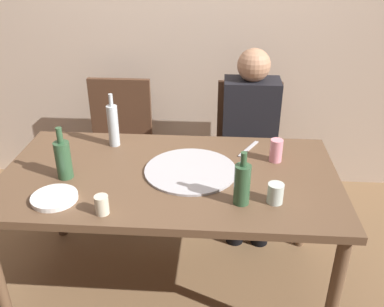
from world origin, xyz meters
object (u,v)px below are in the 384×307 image
Objects in this scene: tumbler_far at (275,193)px; soda_can at (276,150)px; table_knife at (248,149)px; water_bottle at (242,183)px; pizza_tray at (191,170)px; chair_left at (119,137)px; wine_bottle at (113,125)px; guest_in_sweater at (250,133)px; dining_table at (170,185)px; tumbler_near at (102,205)px; chair_right at (248,140)px; plate_stack at (54,198)px; beer_bottle at (63,159)px.

tumbler_far is 0.76× the size of soda_can.
soda_can is at bearing -104.03° from table_knife.
table_knife is (0.06, 0.53, -0.10)m from water_bottle.
water_bottle is (0.24, -0.26, 0.09)m from pizza_tray.
table_knife is 1.06m from chair_left.
wine_bottle is 3.27× the size of tumbler_far.
guest_in_sweater is at bearing 170.60° from chair_left.
dining_table is at bearing -162.72° from soda_can.
tumbler_near is 0.10× the size of chair_left.
guest_in_sweater is (0.34, 0.67, -0.09)m from pizza_tray.
tumbler_far is (0.74, 0.14, 0.00)m from tumbler_near.
pizza_tray is 0.52m from tumbler_near.
tumbler_near is at bearing 163.67° from table_knife.
dining_table is at bearing 62.24° from chair_right.
tumbler_far is 0.45× the size of plate_stack.
pizza_tray is 5.45× the size of tumbler_near.
chair_right is (0.91, 0.00, 0.00)m from chair_left.
soda_can is 0.14× the size of chair_left.
guest_in_sweater reaches higher than soda_can.
dining_table is 0.46m from water_bottle.
water_bottle is at bearing -34.01° from dining_table.
water_bottle is 0.45m from soda_can.
pizza_tray is 0.62m from beer_bottle.
chair_left is at bearing 0.00° from chair_right.
dining_table is 0.51m from table_knife.
plate_stack is 1.06m from table_knife.
pizza_tray is 0.47m from tumbler_far.
tumbler_far is at bearing 5.63° from water_bottle.
tumbler_far is at bearing 92.86° from chair_right.
plate_stack is 0.18× the size of guest_in_sweater.
beer_bottle is 0.97m from chair_left.
tumbler_near is at bearing -169.63° from tumbler_far.
tumbler_far reaches higher than pizza_tray.
chair_left is 0.77× the size of guest_in_sweater.
guest_in_sweater is (-0.10, 0.53, -0.15)m from soda_can.
beer_bottle is 0.87m from water_bottle.
plate_stack is 1.35m from guest_in_sweater.
tumbler_near reaches higher than table_knife.
beer_bottle is 0.30× the size of chair_left.
tumbler_far is 1.10m from chair_right.
chair_right is (0.10, 1.08, -0.31)m from water_bottle.
guest_in_sweater reaches higher than pizza_tray.
chair_left is (0.04, 0.92, -0.31)m from beer_bottle.
plate_stack is at bearing -153.31° from pizza_tray.
pizza_tray is at bearing 47.49° from tumbler_near.
beer_bottle is at bearing -113.21° from wine_bottle.
tumbler_near is at bearing 56.75° from guest_in_sweater.
chair_right is (0.45, 0.85, -0.14)m from dining_table.
pizza_tray is at bearing 26.69° from plate_stack.
chair_left and chair_right have the same top height.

